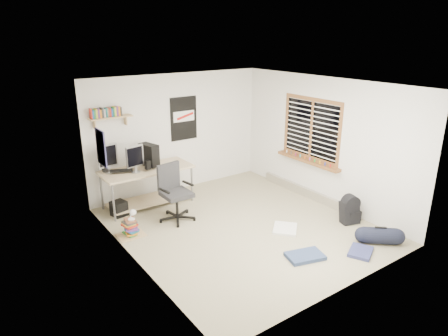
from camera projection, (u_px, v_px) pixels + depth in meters
floor at (241, 226)px, 7.12m from camera, size 4.00×4.50×0.01m
ceiling at (244, 84)px, 6.31m from camera, size 4.00×4.50×0.01m
back_wall at (178, 133)px, 8.46m from camera, size 4.00×0.01×2.50m
left_wall at (130, 184)px, 5.63m from camera, size 0.01×4.50×2.50m
right_wall at (323, 142)px, 7.81m from camera, size 0.01×4.50×2.50m
desk at (148, 188)px, 7.88m from camera, size 1.92×1.43×0.80m
monitor_left at (108, 160)px, 7.45m from camera, size 0.40×0.16×0.43m
monitor_right at (135, 160)px, 7.46m from camera, size 0.38×0.17×0.40m
pc_tower at (149, 155)px, 7.77m from camera, size 0.29×0.44×0.43m
keyboard at (121, 170)px, 7.51m from camera, size 0.44×0.29×0.02m
speaker_left at (104, 167)px, 7.45m from camera, size 0.08×0.08×0.17m
speaker_right at (148, 165)px, 7.58m from camera, size 0.10×0.10×0.17m
office_chair at (177, 195)px, 7.22m from camera, size 0.78×0.78×1.05m
wall_shelf at (111, 117)px, 7.41m from camera, size 0.80×0.22×0.24m
poster_back_wall at (184, 119)px, 8.43m from camera, size 0.62×0.03×0.92m
poster_left_wall at (101, 148)px, 6.48m from camera, size 0.02×0.42×0.60m
window at (311, 129)px, 7.95m from camera, size 0.10×1.50×1.26m
baseboard_heater at (306, 192)px, 8.39m from camera, size 0.08×2.50×0.18m
backpack at (349, 212)px, 7.20m from camera, size 0.38×0.34×0.42m
duffel_bag at (380, 236)px, 6.49m from camera, size 0.38×0.38×0.53m
tshirt at (285, 229)px, 6.98m from camera, size 0.61×0.61×0.04m
jeans_a at (305, 256)px, 6.11m from camera, size 0.63×0.49×0.06m
jeans_b at (361, 252)px, 6.23m from camera, size 0.53×0.48×0.05m
book_stack at (130, 228)px, 6.74m from camera, size 0.55×0.51×0.30m
desk_lamp at (131, 215)px, 6.66m from camera, size 0.14×0.21×0.19m
subwoofer at (119, 208)px, 7.49m from camera, size 0.30×0.30×0.28m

